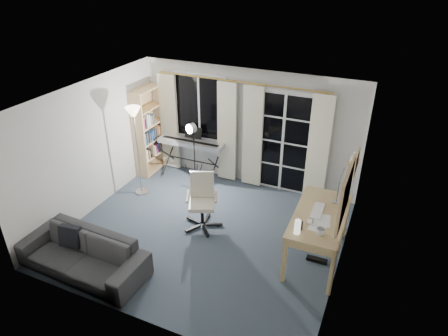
{
  "coord_description": "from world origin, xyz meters",
  "views": [
    {
      "loc": [
        2.56,
        -4.93,
        4.27
      ],
      "look_at": [
        0.21,
        0.35,
        1.16
      ],
      "focal_mm": 32.0,
      "sensor_mm": 36.0,
      "label": 1
    }
  ],
  "objects_px": {
    "sofa": "(81,249)",
    "desk": "(320,220)",
    "torchiere_lamp": "(135,125)",
    "office_chair": "(202,195)",
    "mug": "(321,231)",
    "keyboard_piano": "(191,143)",
    "bookshelf": "(148,132)",
    "studio_light": "(192,136)",
    "monitor": "(342,185)"
  },
  "relations": [
    {
      "from": "bookshelf",
      "to": "office_chair",
      "type": "relative_size",
      "value": 1.89
    },
    {
      "from": "keyboard_piano",
      "to": "mug",
      "type": "distance_m",
      "value": 3.71
    },
    {
      "from": "bookshelf",
      "to": "monitor",
      "type": "relative_size",
      "value": 3.2
    },
    {
      "from": "desk",
      "to": "monitor",
      "type": "height_order",
      "value": "monitor"
    },
    {
      "from": "office_chair",
      "to": "monitor",
      "type": "xyz_separation_m",
      "value": [
        2.24,
        0.36,
        0.54
      ]
    },
    {
      "from": "desk",
      "to": "monitor",
      "type": "xyz_separation_m",
      "value": [
        0.2,
        0.45,
        0.41
      ]
    },
    {
      "from": "mug",
      "to": "monitor",
      "type": "bearing_deg",
      "value": 84.22
    },
    {
      "from": "monitor",
      "to": "mug",
      "type": "xyz_separation_m",
      "value": [
        -0.1,
        -0.95,
        -0.24
      ]
    },
    {
      "from": "keyboard_piano",
      "to": "studio_light",
      "type": "distance_m",
      "value": 0.66
    },
    {
      "from": "studio_light",
      "to": "monitor",
      "type": "distance_m",
      "value": 3.0
    },
    {
      "from": "keyboard_piano",
      "to": "desk",
      "type": "relative_size",
      "value": 0.93
    },
    {
      "from": "torchiere_lamp",
      "to": "desk",
      "type": "relative_size",
      "value": 1.18
    },
    {
      "from": "torchiere_lamp",
      "to": "mug",
      "type": "relative_size",
      "value": 13.55
    },
    {
      "from": "monitor",
      "to": "office_chair",
      "type": "bearing_deg",
      "value": -172.29
    },
    {
      "from": "monitor",
      "to": "mug",
      "type": "distance_m",
      "value": 0.98
    },
    {
      "from": "keyboard_piano",
      "to": "monitor",
      "type": "bearing_deg",
      "value": -19.32
    },
    {
      "from": "bookshelf",
      "to": "office_chair",
      "type": "height_order",
      "value": "bookshelf"
    },
    {
      "from": "office_chair",
      "to": "desk",
      "type": "bearing_deg",
      "value": -26.63
    },
    {
      "from": "bookshelf",
      "to": "keyboard_piano",
      "type": "distance_m",
      "value": 1.0
    },
    {
      "from": "torchiere_lamp",
      "to": "mug",
      "type": "height_order",
      "value": "torchiere_lamp"
    },
    {
      "from": "mug",
      "to": "sofa",
      "type": "relative_size",
      "value": 0.07
    },
    {
      "from": "keyboard_piano",
      "to": "office_chair",
      "type": "relative_size",
      "value": 1.44
    },
    {
      "from": "torchiere_lamp",
      "to": "office_chair",
      "type": "relative_size",
      "value": 1.83
    },
    {
      "from": "sofa",
      "to": "monitor",
      "type": "bearing_deg",
      "value": 34.92
    },
    {
      "from": "keyboard_piano",
      "to": "sofa",
      "type": "bearing_deg",
      "value": -93.4
    },
    {
      "from": "sofa",
      "to": "keyboard_piano",
      "type": "bearing_deg",
      "value": 89.42
    },
    {
      "from": "keyboard_piano",
      "to": "desk",
      "type": "bearing_deg",
      "value": -27.65
    },
    {
      "from": "desk",
      "to": "keyboard_piano",
      "type": "bearing_deg",
      "value": 151.86
    },
    {
      "from": "keyboard_piano",
      "to": "sofa",
      "type": "distance_m",
      "value": 3.27
    },
    {
      "from": "bookshelf",
      "to": "monitor",
      "type": "bearing_deg",
      "value": -13.5
    },
    {
      "from": "bookshelf",
      "to": "sofa",
      "type": "bearing_deg",
      "value": -75.28
    },
    {
      "from": "torchiere_lamp",
      "to": "desk",
      "type": "distance_m",
      "value": 3.75
    },
    {
      "from": "keyboard_piano",
      "to": "sofa",
      "type": "relative_size",
      "value": 0.7
    },
    {
      "from": "sofa",
      "to": "desk",
      "type": "bearing_deg",
      "value": 30.6
    },
    {
      "from": "desk",
      "to": "sofa",
      "type": "relative_size",
      "value": 0.76
    },
    {
      "from": "monitor",
      "to": "sofa",
      "type": "distance_m",
      "value": 4.06
    },
    {
      "from": "keyboard_piano",
      "to": "office_chair",
      "type": "xyz_separation_m",
      "value": [
        0.97,
        -1.43,
        -0.2
      ]
    },
    {
      "from": "bookshelf",
      "to": "sofa",
      "type": "relative_size",
      "value": 0.92
    },
    {
      "from": "monitor",
      "to": "torchiere_lamp",
      "type": "bearing_deg",
      "value": 177.61
    },
    {
      "from": "studio_light",
      "to": "mug",
      "type": "relative_size",
      "value": 11.0
    },
    {
      "from": "bookshelf",
      "to": "studio_light",
      "type": "distance_m",
      "value": 1.35
    },
    {
      "from": "bookshelf",
      "to": "studio_light",
      "type": "relative_size",
      "value": 1.28
    },
    {
      "from": "keyboard_piano",
      "to": "sofa",
      "type": "xyz_separation_m",
      "value": [
        -0.14,
        -3.25,
        -0.39
      ]
    },
    {
      "from": "desk",
      "to": "sofa",
      "type": "distance_m",
      "value": 3.61
    },
    {
      "from": "mug",
      "to": "studio_light",
      "type": "bearing_deg",
      "value": 151.07
    },
    {
      "from": "monitor",
      "to": "keyboard_piano",
      "type": "bearing_deg",
      "value": 160.19
    },
    {
      "from": "office_chair",
      "to": "studio_light",
      "type": "bearing_deg",
      "value": 101.2
    },
    {
      "from": "desk",
      "to": "mug",
      "type": "height_order",
      "value": "mug"
    },
    {
      "from": "studio_light",
      "to": "office_chair",
      "type": "distance_m",
      "value": 1.34
    },
    {
      "from": "torchiere_lamp",
      "to": "desk",
      "type": "xyz_separation_m",
      "value": [
        3.64,
        -0.52,
        -0.74
      ]
    }
  ]
}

